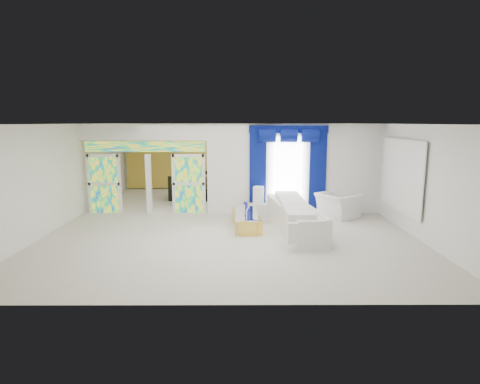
{
  "coord_description": "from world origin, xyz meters",
  "views": [
    {
      "loc": [
        0.26,
        -12.3,
        3.05
      ],
      "look_at": [
        0.3,
        -1.2,
        1.1
      ],
      "focal_mm": 29.82,
      "sensor_mm": 36.0,
      "label": 1
    }
  ],
  "objects_px": {
    "armchair": "(338,205)",
    "console_table": "(267,210)",
    "white_sofa": "(294,218)",
    "coffee_table": "(246,220)",
    "grand_piano": "(195,186)"
  },
  "relations": [
    {
      "from": "armchair",
      "to": "console_table",
      "type": "bearing_deg",
      "value": 54.44
    },
    {
      "from": "coffee_table",
      "to": "console_table",
      "type": "xyz_separation_m",
      "value": [
        0.73,
        1.47,
        -0.01
      ]
    },
    {
      "from": "coffee_table",
      "to": "console_table",
      "type": "height_order",
      "value": "coffee_table"
    },
    {
      "from": "console_table",
      "to": "armchair",
      "type": "relative_size",
      "value": 1.0
    },
    {
      "from": "console_table",
      "to": "grand_piano",
      "type": "relative_size",
      "value": 0.61
    },
    {
      "from": "white_sofa",
      "to": "console_table",
      "type": "xyz_separation_m",
      "value": [
        -0.62,
        1.77,
        -0.17
      ]
    },
    {
      "from": "coffee_table",
      "to": "grand_piano",
      "type": "bearing_deg",
      "value": 113.06
    },
    {
      "from": "grand_piano",
      "to": "armchair",
      "type": "bearing_deg",
      "value": -18.66
    },
    {
      "from": "white_sofa",
      "to": "armchair",
      "type": "bearing_deg",
      "value": 36.89
    },
    {
      "from": "white_sofa",
      "to": "coffee_table",
      "type": "height_order",
      "value": "white_sofa"
    },
    {
      "from": "white_sofa",
      "to": "console_table",
      "type": "distance_m",
      "value": 1.89
    },
    {
      "from": "coffee_table",
      "to": "grand_piano",
      "type": "height_order",
      "value": "grand_piano"
    },
    {
      "from": "console_table",
      "to": "armchair",
      "type": "height_order",
      "value": "armchair"
    },
    {
      "from": "armchair",
      "to": "grand_piano",
      "type": "xyz_separation_m",
      "value": [
        -5.01,
        3.38,
        0.1
      ]
    },
    {
      "from": "white_sofa",
      "to": "console_table",
      "type": "relative_size",
      "value": 3.21
    }
  ]
}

